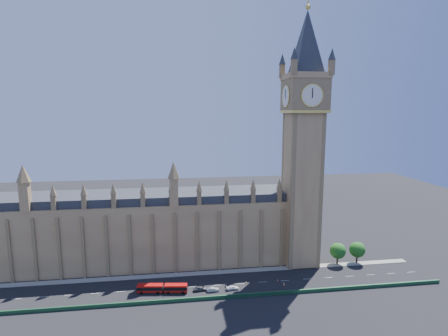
{
  "coord_description": "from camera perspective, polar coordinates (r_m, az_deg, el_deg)",
  "views": [
    {
      "loc": [
        -9.01,
        -110.44,
        58.14
      ],
      "look_at": [
        7.7,
        10.0,
        38.82
      ],
      "focal_mm": 28.0,
      "sensor_mm": 36.0,
      "label": 1
    }
  ],
  "objects": [
    {
      "name": "car_grey",
      "position": [
        122.04,
        -3.89,
        -19.03
      ],
      "size": [
        4.77,
        2.39,
        1.56
      ],
      "primitive_type": "imported",
      "rotation": [
        0.0,
        0.0,
        1.69
      ],
      "color": "#3D3F45",
      "rests_on": "ground"
    },
    {
      "name": "cone_d",
      "position": [
        127.63,
        9.75,
        -18.04
      ],
      "size": [
        0.51,
        0.51,
        0.68
      ],
      "rotation": [
        0.0,
        0.0,
        -0.23
      ],
      "color": "black",
      "rests_on": "ground"
    },
    {
      "name": "car_silver",
      "position": [
        121.45,
        -1.86,
        -19.21
      ],
      "size": [
        4.16,
        1.58,
        1.36
      ],
      "primitive_type": "imported",
      "rotation": [
        0.0,
        0.0,
        1.61
      ],
      "color": "#A2A5AA",
      "rests_on": "ground"
    },
    {
      "name": "tree_east_far",
      "position": [
        148.58,
        20.99,
        -12.29
      ],
      "size": [
        6.0,
        6.0,
        8.5
      ],
      "color": "#382619",
      "rests_on": "ground"
    },
    {
      "name": "ground",
      "position": [
        125.14,
        -3.02,
        -18.67
      ],
      "size": [
        400.0,
        400.0,
        0.0
      ],
      "primitive_type": "plane",
      "color": "black",
      "rests_on": "ground"
    },
    {
      "name": "cone_b",
      "position": [
        126.59,
        9.79,
        -18.25
      ],
      "size": [
        0.51,
        0.51,
        0.79
      ],
      "rotation": [
        0.0,
        0.0,
        -0.02
      ],
      "color": "black",
      "rests_on": "ground"
    },
    {
      "name": "cone_a",
      "position": [
        129.19,
        8.78,
        -17.67
      ],
      "size": [
        0.53,
        0.53,
        0.64
      ],
      "rotation": [
        0.0,
        0.0,
        0.4
      ],
      "color": "black",
      "rests_on": "ground"
    },
    {
      "name": "red_bus",
      "position": [
        122.11,
        -10.03,
        -18.78
      ],
      "size": [
        16.44,
        4.46,
        2.77
      ],
      "rotation": [
        0.0,
        0.0,
        -0.13
      ],
      "color": "#BA0F0C",
      "rests_on": "ground"
    },
    {
      "name": "bridge_parapet",
      "position": [
        116.97,
        -2.62,
        -20.45
      ],
      "size": [
        160.0,
        0.6,
        1.2
      ],
      "primitive_type": "cube",
      "color": "#1E4C2D",
      "rests_on": "ground"
    },
    {
      "name": "car_white",
      "position": [
        122.58,
        1.41,
        -18.95
      ],
      "size": [
        4.55,
        2.35,
        1.26
      ],
      "primitive_type": "imported",
      "rotation": [
        0.0,
        0.0,
        1.71
      ],
      "color": "white",
      "rests_on": "ground"
    },
    {
      "name": "palace_westminster",
      "position": [
        140.56,
        -14.22,
        -9.62
      ],
      "size": [
        120.0,
        20.0,
        28.0
      ],
      "color": "#9E774C",
      "rests_on": "ground"
    },
    {
      "name": "kerb_north",
      "position": [
        133.56,
        -3.39,
        -16.75
      ],
      "size": [
        160.0,
        3.0,
        0.16
      ],
      "primitive_type": "cube",
      "color": "gray",
      "rests_on": "ground"
    },
    {
      "name": "cone_c",
      "position": [
        126.57,
        3.64,
        -18.16
      ],
      "size": [
        0.56,
        0.56,
        0.7
      ],
      "rotation": [
        0.0,
        0.0,
        0.34
      ],
      "color": "black",
      "rests_on": "ground"
    },
    {
      "name": "tree_east_near",
      "position": [
        145.02,
        18.16,
        -12.66
      ],
      "size": [
        6.0,
        6.0,
        8.5
      ],
      "color": "#382619",
      "rests_on": "ground"
    },
    {
      "name": "elizabeth_tower",
      "position": [
        133.07,
        12.9,
        7.26
      ],
      "size": [
        20.59,
        20.59,
        105.0
      ],
      "color": "#9E774C",
      "rests_on": "ground"
    }
  ]
}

